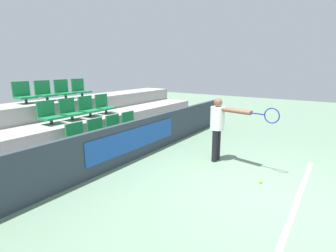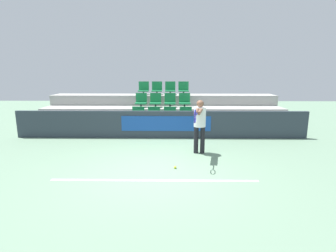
% 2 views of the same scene
% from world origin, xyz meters
% --- Properties ---
extents(ground_plane, '(30.00, 30.00, 0.00)m').
position_xyz_m(ground_plane, '(0.00, 0.00, 0.00)').
color(ground_plane, slate).
extents(court_baseline, '(4.51, 0.08, 0.01)m').
position_xyz_m(court_baseline, '(0.00, -0.55, 0.00)').
color(court_baseline, white).
rests_on(court_baseline, ground).
extents(barrier_wall, '(10.24, 0.14, 0.96)m').
position_xyz_m(barrier_wall, '(0.00, 3.19, 0.48)').
color(barrier_wall, '#2D3842').
rests_on(barrier_wall, ground).
extents(bleacher_tier_front, '(9.84, 1.06, 0.43)m').
position_xyz_m(bleacher_tier_front, '(0.00, 3.80, 0.22)').
color(bleacher_tier_front, '#9E9E99').
rests_on(bleacher_tier_front, ground).
extents(bleacher_tier_middle, '(9.84, 1.06, 0.87)m').
position_xyz_m(bleacher_tier_middle, '(0.00, 4.86, 0.43)').
color(bleacher_tier_middle, '#9E9E99').
rests_on(bleacher_tier_middle, ground).
extents(bleacher_tier_back, '(9.84, 1.06, 1.30)m').
position_xyz_m(bleacher_tier_back, '(0.00, 5.92, 0.65)').
color(bleacher_tier_back, '#9E9E99').
rests_on(bleacher_tier_back, ground).
extents(stadium_chair_0, '(0.46, 0.43, 0.57)m').
position_xyz_m(stadium_chair_0, '(-0.90, 3.93, 0.68)').
color(stadium_chair_0, '#333333').
rests_on(stadium_chair_0, bleacher_tier_front).
extents(stadium_chair_1, '(0.46, 0.43, 0.57)m').
position_xyz_m(stadium_chair_1, '(-0.30, 3.93, 0.68)').
color(stadium_chair_1, '#333333').
rests_on(stadium_chair_1, bleacher_tier_front).
extents(stadium_chair_2, '(0.46, 0.43, 0.57)m').
position_xyz_m(stadium_chair_2, '(0.30, 3.93, 0.68)').
color(stadium_chair_2, '#333333').
rests_on(stadium_chair_2, bleacher_tier_front).
extents(stadium_chair_3, '(0.46, 0.43, 0.57)m').
position_xyz_m(stadium_chair_3, '(0.90, 3.93, 0.68)').
color(stadium_chair_3, '#333333').
rests_on(stadium_chair_3, bleacher_tier_front).
extents(stadium_chair_4, '(0.46, 0.43, 0.57)m').
position_xyz_m(stadium_chair_4, '(-0.90, 4.99, 1.11)').
color(stadium_chair_4, '#333333').
rests_on(stadium_chair_4, bleacher_tier_middle).
extents(stadium_chair_5, '(0.46, 0.43, 0.57)m').
position_xyz_m(stadium_chair_5, '(-0.30, 4.99, 1.11)').
color(stadium_chair_5, '#333333').
rests_on(stadium_chair_5, bleacher_tier_middle).
extents(stadium_chair_6, '(0.46, 0.43, 0.57)m').
position_xyz_m(stadium_chair_6, '(0.30, 4.99, 1.11)').
color(stadium_chair_6, '#333333').
rests_on(stadium_chair_6, bleacher_tier_middle).
extents(stadium_chair_7, '(0.46, 0.43, 0.57)m').
position_xyz_m(stadium_chair_7, '(0.90, 4.99, 1.11)').
color(stadium_chair_7, '#333333').
rests_on(stadium_chair_7, bleacher_tier_middle).
extents(stadium_chair_8, '(0.46, 0.43, 0.57)m').
position_xyz_m(stadium_chair_8, '(-0.90, 6.05, 1.55)').
color(stadium_chair_8, '#333333').
rests_on(stadium_chair_8, bleacher_tier_back).
extents(stadium_chair_9, '(0.46, 0.43, 0.57)m').
position_xyz_m(stadium_chair_9, '(-0.30, 6.05, 1.55)').
color(stadium_chair_9, '#333333').
rests_on(stadium_chair_9, bleacher_tier_back).
extents(stadium_chair_10, '(0.46, 0.43, 0.57)m').
position_xyz_m(stadium_chair_10, '(0.30, 6.05, 1.55)').
color(stadium_chair_10, '#333333').
rests_on(stadium_chair_10, bleacher_tier_back).
extents(stadium_chair_11, '(0.46, 0.43, 0.57)m').
position_xyz_m(stadium_chair_11, '(0.90, 6.05, 1.55)').
color(stadium_chair_11, '#333333').
rests_on(stadium_chair_11, bleacher_tier_back).
extents(tennis_player, '(0.46, 1.60, 1.54)m').
position_xyz_m(tennis_player, '(1.15, 1.35, 0.96)').
color(tennis_player, black).
rests_on(tennis_player, ground).
extents(tennis_ball, '(0.07, 0.07, 0.07)m').
position_xyz_m(tennis_ball, '(0.46, 0.17, 0.03)').
color(tennis_ball, '#CCDB33').
rests_on(tennis_ball, ground).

